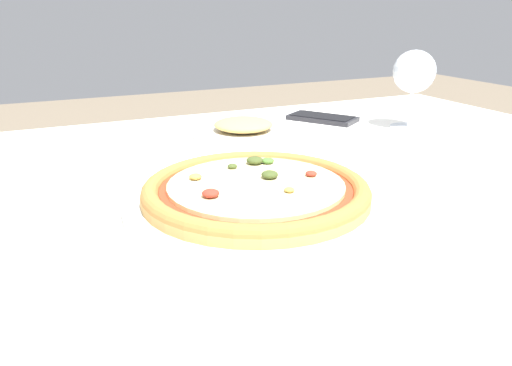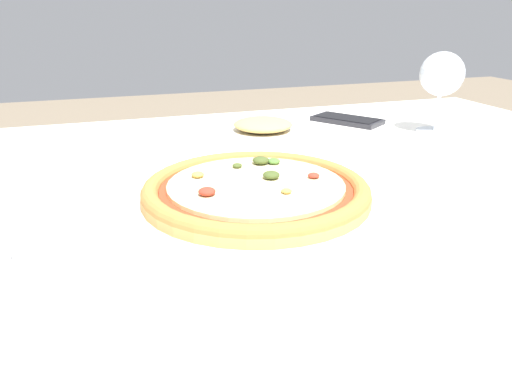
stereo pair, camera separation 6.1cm
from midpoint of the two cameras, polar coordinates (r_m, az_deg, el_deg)
dining_table at (r=0.78m, az=6.43°, el=-4.95°), size 1.20×0.98×0.71m
pizza_plate at (r=0.62m, az=-2.84°, el=-1.20°), size 0.33×0.33×0.04m
fork at (r=0.50m, az=-28.35°, el=-11.01°), size 0.04×0.17×0.00m
wine_glass_far_left at (r=1.04m, az=15.99°, el=11.89°), size 0.08×0.08×0.16m
cell_phone at (r=1.09m, az=6.01°, el=7.37°), size 0.14×0.16×0.01m
side_plate at (r=0.96m, az=-3.29°, el=6.14°), size 0.19×0.19×0.03m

